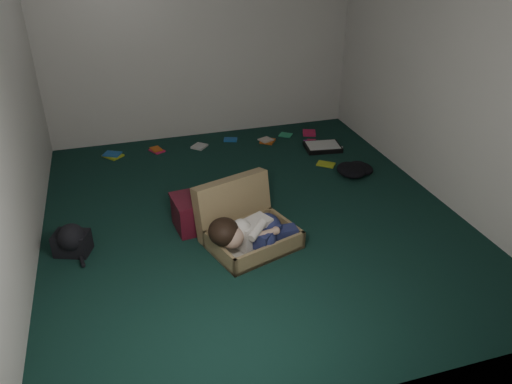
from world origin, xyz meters
TOP-DOWN VIEW (x-y plane):
  - floor at (0.00, 0.00)m, footprint 4.50×4.50m
  - wall_back at (0.00, 2.25)m, footprint 4.50×0.00m
  - wall_front at (0.00, -2.25)m, footprint 4.50×0.00m
  - wall_left at (-2.00, 0.00)m, footprint 0.00×4.50m
  - wall_right at (2.00, 0.00)m, footprint 0.00×4.50m
  - suitcase at (-0.18, -0.39)m, footprint 0.94×0.93m
  - person at (-0.17, -0.59)m, footprint 0.84×0.42m
  - maroon_bin at (-0.54, -0.04)m, footprint 0.52×0.43m
  - backpack at (-1.70, -0.14)m, footprint 0.45×0.41m
  - clothing_pile at (1.47, 0.58)m, footprint 0.45×0.38m
  - paper_tray at (1.34, 1.30)m, footprint 0.49×0.39m
  - book_scatter at (0.51, 1.64)m, footprint 2.90×1.28m

SIDE VIEW (x-z plane):
  - floor at x=0.00m, z-range 0.00..0.00m
  - book_scatter at x=0.51m, z-range 0.00..0.02m
  - paper_tray at x=1.34m, z-range 0.00..0.06m
  - clothing_pile at x=1.47m, z-range 0.00..0.13m
  - backpack at x=-1.70m, z-range 0.00..0.22m
  - suitcase at x=-0.18m, z-range -0.11..0.44m
  - maroon_bin at x=-0.54m, z-range 0.00..0.33m
  - person at x=-0.17m, z-range 0.04..0.38m
  - wall_back at x=0.00m, z-range -0.95..3.55m
  - wall_front at x=0.00m, z-range -0.95..3.55m
  - wall_left at x=-2.00m, z-range -0.95..3.55m
  - wall_right at x=2.00m, z-range -0.95..3.55m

